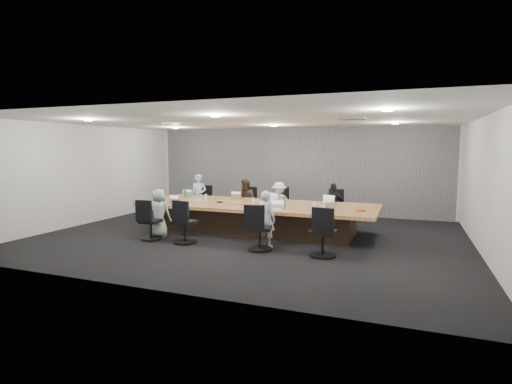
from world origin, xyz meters
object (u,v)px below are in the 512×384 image
(person_0, at_px, (199,196))
(laptop_0, at_px, (189,196))
(bottle_green_right, at_px, (284,203))
(mug_brown, at_px, (163,198))
(conference_table, at_px, (257,217))
(chair_6, at_px, (260,232))
(chair_4, at_px, (151,224))
(bottle_green_left, at_px, (185,193))
(laptop_2, at_px, (273,200))
(chair_0, at_px, (204,205))
(person_3, at_px, (333,205))
(chair_5, at_px, (185,226))
(laptop_1, at_px, (239,198))
(bottle_clear, at_px, (206,198))
(laptop_6, at_px, (274,209))
(person_6, at_px, (266,219))
(chair_2, at_px, (283,207))
(snack_packet, at_px, (361,211))
(person_4, at_px, (159,213))
(canvas_bag, at_px, (330,205))
(stapler, at_px, (267,206))
(chair_1, at_px, (251,207))
(person_2, at_px, (279,203))
(chair_3, at_px, (335,211))
(chair_7, at_px, (323,236))
(person_1, at_px, (246,200))
(laptop_3, at_px, (329,203))
(laptop_4, at_px, (172,203))

(person_0, relative_size, laptop_0, 4.13)
(laptop_0, relative_size, bottle_green_right, 1.27)
(laptop_0, height_order, mug_brown, mug_brown)
(conference_table, relative_size, chair_6, 7.61)
(chair_4, xyz_separation_m, bottle_green_left, (-0.38, 2.21, 0.50))
(person_0, relative_size, laptop_2, 4.16)
(chair_6, distance_m, person_0, 4.41)
(chair_0, relative_size, bottle_green_left, 2.92)
(chair_4, relative_size, person_0, 0.54)
(person_3, xyz_separation_m, bottle_green_right, (-0.81, -1.82, 0.27))
(chair_5, bearing_deg, laptop_1, 93.47)
(bottle_green_left, xyz_separation_m, bottle_clear, (0.99, -0.62, -0.03))
(chair_6, bearing_deg, laptop_6, 77.17)
(person_3, relative_size, person_6, 0.98)
(chair_5, relative_size, person_6, 0.64)
(chair_2, distance_m, laptop_1, 1.40)
(snack_packet, bearing_deg, bottle_green_right, -176.62)
(person_4, height_order, bottle_clear, person_4)
(mug_brown, bearing_deg, canvas_bag, 3.64)
(person_6, xyz_separation_m, bottle_green_left, (-3.13, 1.86, 0.25))
(chair_0, xyz_separation_m, stapler, (2.88, -2.17, 0.40))
(snack_packet, bearing_deg, chair_1, 149.42)
(chair_0, distance_m, chair_4, 3.43)
(chair_0, relative_size, person_3, 0.61)
(person_2, xyz_separation_m, person_3, (1.52, 0.00, 0.01))
(person_6, height_order, bottle_green_right, person_6)
(chair_3, bearing_deg, chair_5, 50.12)
(chair_5, bearing_deg, chair_7, 9.00)
(person_0, relative_size, person_1, 1.08)
(conference_table, distance_m, laptop_3, 1.89)
(person_4, distance_m, bottle_clear, 1.40)
(chair_7, xyz_separation_m, bottle_green_left, (-4.45, 2.21, 0.46))
(chair_1, xyz_separation_m, laptop_6, (1.58, -2.50, 0.37))
(snack_packet, bearing_deg, person_3, 118.99)
(laptop_2, xyz_separation_m, bottle_green_right, (0.71, -1.27, 0.12))
(chair_6, xyz_separation_m, snack_packet, (1.91, 1.34, 0.37))
(laptop_1, relative_size, person_6, 0.24)
(person_1, height_order, laptop_4, person_1)
(laptop_2, distance_m, laptop_4, 2.71)
(laptop_0, relative_size, laptop_3, 1.11)
(laptop_3, xyz_separation_m, bottle_clear, (-3.09, -0.91, 0.09))
(bottle_green_right, bearing_deg, chair_6, -96.80)
(chair_3, distance_m, bottle_clear, 3.61)
(person_2, distance_m, person_6, 2.76)
(person_0, height_order, mug_brown, person_0)
(chair_4, xyz_separation_m, person_1, (1.16, 3.05, 0.26))
(person_1, relative_size, laptop_1, 4.21)
(person_0, bearing_deg, laptop_2, -17.55)
(laptop_2, relative_size, bottle_green_left, 1.29)
(chair_4, height_order, mug_brown, mug_brown)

